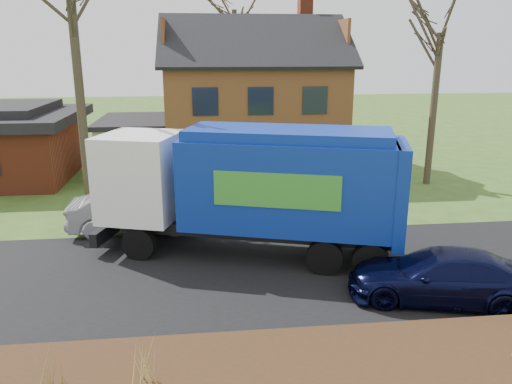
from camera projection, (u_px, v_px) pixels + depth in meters
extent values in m
plane|color=#314F1A|center=(235.00, 274.00, 14.55)|extent=(120.00, 120.00, 0.00)
cube|color=black|center=(235.00, 274.00, 14.55)|extent=(80.00, 7.00, 0.02)
cube|color=beige|center=(252.00, 142.00, 27.78)|extent=(9.00, 7.50, 2.70)
cube|color=#502E17|center=(252.00, 92.00, 27.03)|extent=(9.00, 7.50, 2.80)
cube|color=maroon|center=(305.00, 9.00, 27.11)|extent=(0.70, 0.90, 1.60)
cube|color=beige|center=(138.00, 147.00, 26.65)|extent=(3.50, 5.50, 2.60)
cube|color=black|center=(136.00, 121.00, 26.26)|extent=(3.90, 5.90, 0.24)
cylinder|color=black|center=(139.00, 243.00, 15.48)|extent=(1.10, 0.64, 1.04)
cylinder|color=black|center=(164.00, 221.00, 17.48)|extent=(1.10, 0.64, 1.04)
cylinder|color=black|center=(325.00, 257.00, 14.45)|extent=(1.10, 0.64, 1.04)
cylinder|color=black|center=(328.00, 232.00, 16.44)|extent=(1.10, 0.64, 1.04)
cylinder|color=black|center=(371.00, 260.00, 14.21)|extent=(1.10, 0.64, 1.04)
cylinder|color=black|center=(369.00, 235.00, 16.21)|extent=(1.10, 0.64, 1.04)
cube|color=black|center=(257.00, 229.00, 15.75)|extent=(8.61, 3.71, 0.35)
cube|color=white|center=(142.00, 176.00, 16.01)|extent=(2.95, 3.08, 2.71)
cube|color=black|center=(109.00, 170.00, 16.17)|extent=(0.73, 2.13, 0.90)
cube|color=black|center=(111.00, 228.00, 16.73)|extent=(0.98, 2.47, 0.45)
cube|color=navy|center=(287.00, 183.00, 15.16)|extent=(6.79, 4.27, 2.71)
cube|color=navy|center=(288.00, 134.00, 14.74)|extent=(6.41, 3.89, 0.30)
cube|color=navy|center=(398.00, 192.00, 14.59)|extent=(1.09, 2.55, 2.91)
cube|color=#368D2E|center=(276.00, 191.00, 13.95)|extent=(3.47, 1.11, 1.00)
cube|color=#368D2E|center=(288.00, 170.00, 16.36)|extent=(3.47, 1.11, 1.00)
imported|color=#ACADB3|center=(137.00, 210.00, 17.84)|extent=(4.79, 1.75, 1.57)
imported|color=black|center=(440.00, 276.00, 12.89)|extent=(5.00, 3.04, 1.35)
cylinder|color=#393222|center=(80.00, 100.00, 19.98)|extent=(0.36, 0.36, 8.74)
cylinder|color=#3F3426|center=(433.00, 111.00, 23.52)|extent=(0.32, 0.32, 7.08)
cylinder|color=#382D21|center=(235.00, 77.00, 35.49)|extent=(0.34, 0.34, 9.00)
cone|color=olive|center=(49.00, 374.00, 8.82)|extent=(0.04, 0.04, 0.96)
cone|color=olive|center=(40.00, 375.00, 8.80)|extent=(0.04, 0.04, 0.96)
cone|color=olive|center=(58.00, 373.00, 8.83)|extent=(0.04, 0.04, 0.96)
cone|color=olive|center=(51.00, 370.00, 8.94)|extent=(0.04, 0.04, 0.96)
cone|color=olive|center=(47.00, 379.00, 8.70)|extent=(0.04, 0.04, 0.96)
cone|color=tan|center=(146.00, 364.00, 9.12)|extent=(0.04, 0.04, 0.94)
cone|color=tan|center=(138.00, 364.00, 9.11)|extent=(0.04, 0.04, 0.94)
cone|color=tan|center=(154.00, 363.00, 9.14)|extent=(0.04, 0.04, 0.94)
cone|color=tan|center=(147.00, 360.00, 9.24)|extent=(0.04, 0.04, 0.94)
cone|color=tan|center=(145.00, 368.00, 9.01)|extent=(0.04, 0.04, 0.94)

